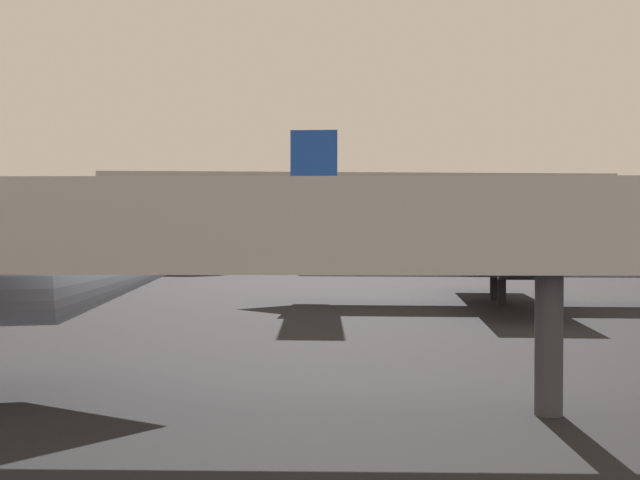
% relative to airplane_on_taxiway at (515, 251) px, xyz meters
% --- Properties ---
extents(airplane_on_taxiway, '(33.29, 22.96, 10.39)m').
position_rel_airplane_on_taxiway_xyz_m(airplane_on_taxiway, '(0.00, 0.00, 0.00)').
color(airplane_on_taxiway, white).
rests_on(airplane_on_taxiway, ground_plane).
extents(airplane_far_left, '(23.87, 22.08, 8.25)m').
position_rel_airplane_on_taxiway_xyz_m(airplane_far_left, '(-28.90, 35.89, -0.04)').
color(airplane_far_left, white).
rests_on(airplane_far_left, ground_plane).
extents(jet_bridge, '(23.50, 5.02, 6.14)m').
position_rel_airplane_on_taxiway_xyz_m(jet_bridge, '(-18.11, -27.98, 1.57)').
color(jet_bridge, silver).
rests_on(jet_bridge, ground_plane).
extents(terminal_building, '(79.35, 27.07, 12.36)m').
position_rel_airplane_on_taxiway_xyz_m(terminal_building, '(2.35, 92.15, 3.10)').
color(terminal_building, '#B7B7B2').
rests_on(terminal_building, ground_plane).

